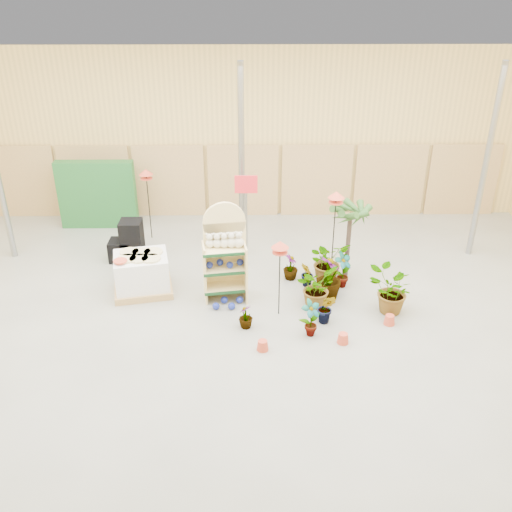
{
  "coord_description": "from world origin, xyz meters",
  "views": [
    {
      "loc": [
        0.18,
        -8.76,
        6.36
      ],
      "look_at": [
        0.3,
        1.5,
        1.0
      ],
      "focal_mm": 40.0,
      "sensor_mm": 36.0,
      "label": 1
    }
  ],
  "objects_px": {
    "pallet_stack": "(142,274)",
    "potted_plant_2": "(316,287)",
    "display_shelf": "(225,255)",
    "bird_table_front": "(280,247)"
  },
  "relations": [
    {
      "from": "pallet_stack",
      "to": "potted_plant_2",
      "type": "bearing_deg",
      "value": -21.28
    },
    {
      "from": "bird_table_front",
      "to": "potted_plant_2",
      "type": "bearing_deg",
      "value": 20.95
    },
    {
      "from": "display_shelf",
      "to": "potted_plant_2",
      "type": "xyz_separation_m",
      "value": [
        1.86,
        -0.44,
        -0.51
      ]
    },
    {
      "from": "display_shelf",
      "to": "pallet_stack",
      "type": "height_order",
      "value": "display_shelf"
    },
    {
      "from": "pallet_stack",
      "to": "potted_plant_2",
      "type": "relative_size",
      "value": 1.55
    },
    {
      "from": "display_shelf",
      "to": "potted_plant_2",
      "type": "height_order",
      "value": "display_shelf"
    },
    {
      "from": "display_shelf",
      "to": "pallet_stack",
      "type": "xyz_separation_m",
      "value": [
        -1.78,
        0.18,
        -0.52
      ]
    },
    {
      "from": "display_shelf",
      "to": "potted_plant_2",
      "type": "distance_m",
      "value": 1.97
    },
    {
      "from": "pallet_stack",
      "to": "bird_table_front",
      "type": "distance_m",
      "value": 3.2
    },
    {
      "from": "pallet_stack",
      "to": "potted_plant_2",
      "type": "distance_m",
      "value": 3.69
    }
  ]
}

